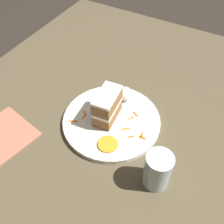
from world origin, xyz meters
name	(u,v)px	position (x,y,z in m)	size (l,w,h in m)	color
ground_plane	(120,116)	(0.00, 0.00, 0.00)	(6.00, 6.00, 0.00)	black
dining_table	(120,114)	(0.00, 0.00, 0.01)	(1.14, 1.03, 0.02)	#4C422D
plate	(112,121)	(-0.05, 0.00, 0.03)	(0.28, 0.28, 0.01)	silver
cake_slice	(107,106)	(-0.05, 0.02, 0.08)	(0.10, 0.06, 0.09)	brown
cream_dollop	(125,94)	(0.04, 0.01, 0.06)	(0.05, 0.04, 0.04)	silver
orange_garnish	(108,144)	(-0.13, -0.03, 0.04)	(0.05, 0.05, 0.01)	orange
carrot_shreds_scatter	(115,124)	(-0.06, -0.02, 0.04)	(0.13, 0.22, 0.00)	orange
drinking_glass	(157,172)	(-0.16, -0.18, 0.07)	(0.06, 0.06, 0.10)	silver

